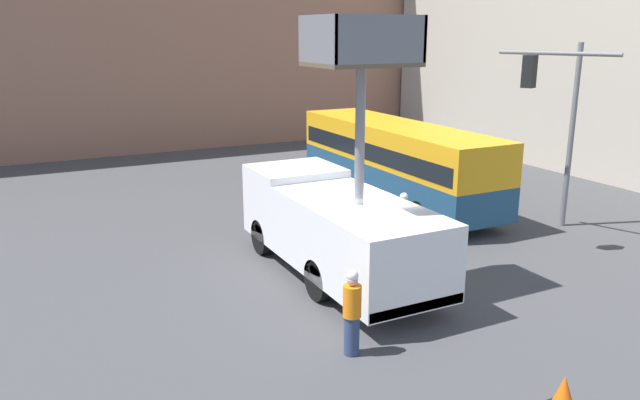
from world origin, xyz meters
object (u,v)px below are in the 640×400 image
Objects in this scene: city_bus at (396,157)px; road_worker_near_truck at (352,312)px; utility_truck at (336,222)px; traffic_cone_near_truck at (564,393)px; traffic_light_pole at (558,107)px; road_worker_directing at (403,223)px.

road_worker_near_truck is (-7.44, -9.62, -0.85)m from city_bus.
utility_truck is 4.33m from road_worker_near_truck.
road_worker_near_truck reaches higher than traffic_cone_near_truck.
utility_truck is 7.43m from traffic_cone_near_truck.
traffic_cone_near_truck is (-5.05, -12.99, -1.49)m from city_bus.
traffic_light_pole reaches higher than road_worker_near_truck.
traffic_cone_near_truck is at bearing -84.87° from utility_truck.
road_worker_near_truck is at bearing 150.79° from city_bus.
utility_truck is at bearing -179.92° from traffic_light_pole.
traffic_light_pole is at bearing -162.44° from road_worker_near_truck.
city_bus is 16.68× the size of traffic_cone_near_truck.
road_worker_near_truck is (-9.61, -3.93, -3.24)m from traffic_light_pole.
utility_truck is 3.99× the size of road_worker_directing.
road_worker_directing is (-5.23, 0.67, -3.23)m from traffic_light_pole.
utility_truck is 8.07m from city_bus.
utility_truck reaches higher than city_bus.
city_bus is 5.64× the size of road_worker_near_truck.
city_bus is 5.93m from road_worker_directing.
traffic_cone_near_truck is (-7.22, -7.30, -3.88)m from traffic_light_pole.
utility_truck is 8.30m from traffic_light_pole.
utility_truck is 4.02× the size of road_worker_near_truck.
traffic_light_pole is (2.17, -5.68, 2.39)m from city_bus.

